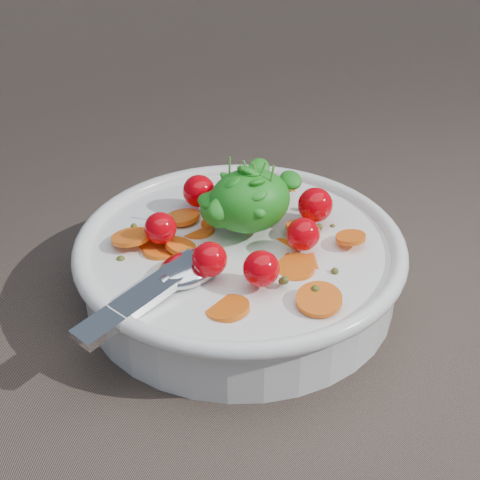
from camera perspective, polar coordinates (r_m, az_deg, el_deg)
ground at (r=0.65m, az=-0.66°, el=-5.21°), size 6.00×6.00×0.00m
bowl at (r=0.64m, az=-0.01°, el=-1.80°), size 0.34×0.31×0.13m
napkin at (r=0.79m, az=-4.19°, el=2.66°), size 0.19×0.18×0.01m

